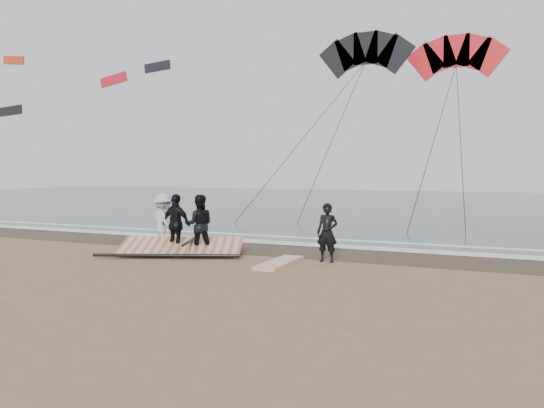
# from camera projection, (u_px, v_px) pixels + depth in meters

# --- Properties ---
(ground) EXTENTS (120.00, 120.00, 0.00)m
(ground) POSITION_uv_depth(u_px,v_px,m) (218.00, 275.00, 13.17)
(ground) COLOR #8C704C
(ground) RESTS_ON ground
(sea) EXTENTS (120.00, 54.00, 0.02)m
(sea) POSITION_uv_depth(u_px,v_px,m) (420.00, 203.00, 43.24)
(sea) COLOR #233838
(sea) RESTS_ON ground
(wet_sand) EXTENTS (120.00, 2.80, 0.01)m
(wet_sand) POSITION_uv_depth(u_px,v_px,m) (287.00, 250.00, 17.27)
(wet_sand) COLOR #4C3D2B
(wet_sand) RESTS_ON ground
(foam_near) EXTENTS (120.00, 0.90, 0.01)m
(foam_near) POSITION_uv_depth(u_px,v_px,m) (302.00, 244.00, 18.55)
(foam_near) COLOR white
(foam_near) RESTS_ON sea
(foam_far) EXTENTS (120.00, 0.45, 0.01)m
(foam_far) POSITION_uv_depth(u_px,v_px,m) (318.00, 238.00, 20.09)
(foam_far) COLOR white
(foam_far) RESTS_ON sea
(man_main) EXTENTS (0.62, 0.41, 1.68)m
(man_main) POSITION_uv_depth(u_px,v_px,m) (327.00, 233.00, 14.98)
(man_main) COLOR black
(man_main) RESTS_ON ground
(board_white) EXTENTS (0.66, 2.26, 0.09)m
(board_white) POSITION_uv_depth(u_px,v_px,m) (279.00, 263.00, 14.63)
(board_white) COLOR silver
(board_white) RESTS_ON ground
(board_cream) EXTENTS (1.56, 2.75, 0.11)m
(board_cream) POSITION_uv_depth(u_px,v_px,m) (204.00, 250.00, 16.94)
(board_cream) COLOR beige
(board_cream) RESTS_ON ground
(trio_cluster) EXTENTS (2.66, 1.22, 1.87)m
(trio_cluster) POSITION_uv_depth(u_px,v_px,m) (178.00, 224.00, 16.64)
(trio_cluster) COLOR black
(trio_cluster) RESTS_ON ground
(sail_rig) EXTENTS (4.03, 3.00, 0.50)m
(sail_rig) POSITION_uv_depth(u_px,v_px,m) (182.00, 248.00, 16.37)
(sail_rig) COLOR black
(sail_rig) RESTS_ON ground
(kite_red) EXTENTS (6.74, 6.71, 16.11)m
(kite_red) POSITION_uv_depth(u_px,v_px,m) (456.00, 60.00, 32.99)
(kite_red) COLOR red
(kite_red) RESTS_ON ground
(kite_dark) EXTENTS (6.62, 5.15, 14.31)m
(kite_dark) POSITION_uv_depth(u_px,v_px,m) (365.00, 57.00, 32.98)
(kite_dark) COLOR black
(kite_dark) RESTS_ON ground
(distant_kites) EXTENTS (20.30, 6.12, 7.12)m
(distant_kites) POSITION_uv_depth(u_px,v_px,m) (72.00, 79.00, 52.42)
(distant_kites) COLOR red
(distant_kites) RESTS_ON ground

